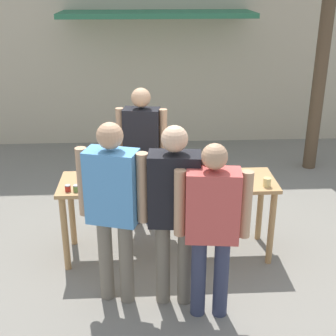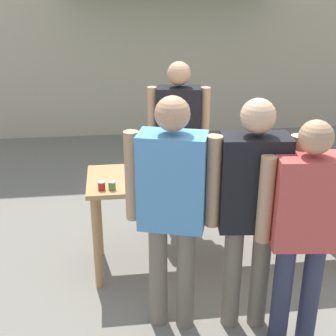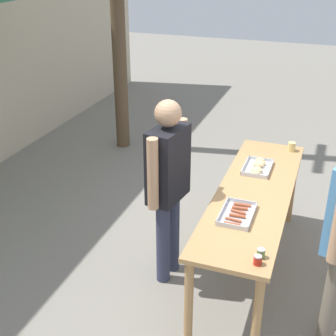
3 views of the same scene
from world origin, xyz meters
name	(u,v)px [view 3 (image 3 of 3)]	position (x,y,z in m)	size (l,w,h in m)	color
ground_plane	(247,272)	(0.00, 0.00, 0.00)	(24.00, 24.00, 0.00)	gray
serving_table	(253,203)	(0.00, 0.00, 0.80)	(2.36, 0.65, 0.92)	tan
food_tray_sausages	(237,214)	(-0.47, 0.06, 0.93)	(0.42, 0.26, 0.04)	silver
food_tray_buns	(258,167)	(0.47, 0.05, 0.94)	(0.40, 0.26, 0.06)	silver
condiment_jar_mustard	(258,260)	(-1.05, -0.22, 0.95)	(0.06, 0.06, 0.07)	#B22319
condiment_jar_ketchup	(261,253)	(-0.96, -0.22, 0.95)	(0.06, 0.06, 0.07)	#567A38
beer_cup	(292,147)	(1.04, -0.20, 0.97)	(0.08, 0.08, 0.10)	#DBC67A
person_server_behind_table	(168,177)	(-0.28, 0.73, 1.06)	(0.61, 0.30, 1.78)	#333851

